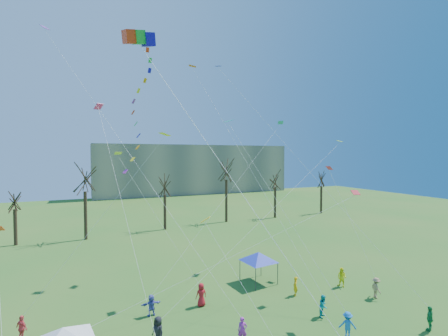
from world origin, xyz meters
name	(u,v)px	position (x,y,z in m)	size (l,w,h in m)	color
distant_building	(193,169)	(22.00, 82.00, 7.50)	(60.00, 14.00, 15.00)	gray
bare_tree_row	(155,184)	(0.77, 36.25, 7.30)	(71.41, 8.91, 11.73)	black
big_box_kite	(144,111)	(-5.89, 6.31, 14.47)	(5.00, 6.61, 21.46)	red
canopy_tent_blue	(259,257)	(5.32, 11.87, 2.43)	(3.80, 3.80, 2.87)	#3F3F44
festival_crowd	(236,322)	(-0.28, 5.08, 0.86)	(26.61, 10.60, 1.85)	red
small_kites_aloft	(209,137)	(0.25, 11.50, 13.37)	(28.89, 17.37, 31.40)	red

